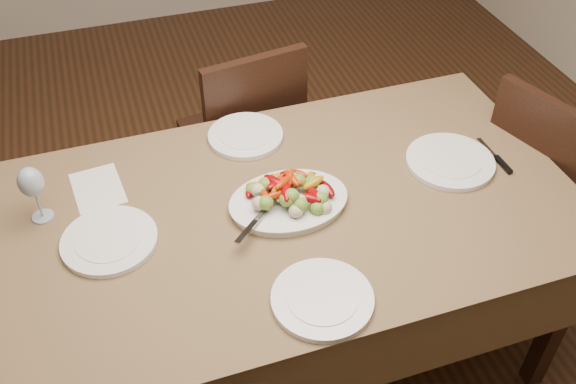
{
  "coord_description": "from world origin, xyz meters",
  "views": [
    {
      "loc": [
        -0.21,
        -1.28,
        2.14
      ],
      "look_at": [
        0.24,
        0.09,
        0.82
      ],
      "focal_mm": 40.0,
      "sensor_mm": 36.0,
      "label": 1
    }
  ],
  "objects_px": {
    "serving_platter": "(289,203)",
    "plate_left": "(109,241)",
    "dining_table": "(288,285)",
    "plate_far": "(246,136)",
    "chair_far": "(240,135)",
    "chair_right": "(553,188)",
    "wine_glass": "(34,193)",
    "plate_near": "(322,299)",
    "plate_right": "(450,162)"
  },
  "relations": [
    {
      "from": "chair_right",
      "to": "wine_glass",
      "type": "distance_m",
      "value": 1.88
    },
    {
      "from": "dining_table",
      "to": "plate_far",
      "type": "relative_size",
      "value": 6.96
    },
    {
      "from": "dining_table",
      "to": "chair_right",
      "type": "xyz_separation_m",
      "value": [
        1.11,
        0.06,
        0.1
      ]
    },
    {
      "from": "plate_left",
      "to": "chair_far",
      "type": "bearing_deg",
      "value": 52.41
    },
    {
      "from": "plate_far",
      "to": "plate_near",
      "type": "relative_size",
      "value": 0.95
    },
    {
      "from": "chair_right",
      "to": "wine_glass",
      "type": "relative_size",
      "value": 4.64
    },
    {
      "from": "dining_table",
      "to": "plate_left",
      "type": "height_order",
      "value": "plate_left"
    },
    {
      "from": "plate_near",
      "to": "wine_glass",
      "type": "xyz_separation_m",
      "value": [
        -0.7,
        0.57,
        0.09
      ]
    },
    {
      "from": "chair_right",
      "to": "chair_far",
      "type": "bearing_deg",
      "value": 38.32
    },
    {
      "from": "plate_left",
      "to": "plate_right",
      "type": "xyz_separation_m",
      "value": [
        1.13,
        0.01,
        0.0
      ]
    },
    {
      "from": "chair_far",
      "to": "chair_right",
      "type": "xyz_separation_m",
      "value": [
        1.07,
        -0.71,
        0.0
      ]
    },
    {
      "from": "plate_far",
      "to": "chair_right",
      "type": "bearing_deg",
      "value": -15.62
    },
    {
      "from": "chair_far",
      "to": "plate_near",
      "type": "distance_m",
      "value": 1.19
    },
    {
      "from": "chair_right",
      "to": "plate_left",
      "type": "distance_m",
      "value": 1.68
    },
    {
      "from": "plate_far",
      "to": "plate_near",
      "type": "xyz_separation_m",
      "value": [
        0.01,
        -0.76,
        0.0
      ]
    },
    {
      "from": "dining_table",
      "to": "plate_far",
      "type": "height_order",
      "value": "plate_far"
    },
    {
      "from": "dining_table",
      "to": "chair_far",
      "type": "height_order",
      "value": "chair_far"
    },
    {
      "from": "serving_platter",
      "to": "dining_table",
      "type": "bearing_deg",
      "value": -134.21
    },
    {
      "from": "plate_right",
      "to": "plate_far",
      "type": "relative_size",
      "value": 1.12
    },
    {
      "from": "dining_table",
      "to": "wine_glass",
      "type": "distance_m",
      "value": 0.89
    },
    {
      "from": "serving_platter",
      "to": "plate_far",
      "type": "relative_size",
      "value": 1.38
    },
    {
      "from": "plate_right",
      "to": "serving_platter",
      "type": "bearing_deg",
      "value": -177.27
    },
    {
      "from": "chair_far",
      "to": "wine_glass",
      "type": "relative_size",
      "value": 4.64
    },
    {
      "from": "plate_right",
      "to": "chair_right",
      "type": "bearing_deg",
      "value": 3.54
    },
    {
      "from": "chair_right",
      "to": "plate_left",
      "type": "height_order",
      "value": "chair_right"
    },
    {
      "from": "plate_near",
      "to": "dining_table",
      "type": "bearing_deg",
      "value": 85.85
    },
    {
      "from": "dining_table",
      "to": "plate_near",
      "type": "height_order",
      "value": "plate_near"
    },
    {
      "from": "serving_platter",
      "to": "chair_far",
      "type": "bearing_deg",
      "value": 87.67
    },
    {
      "from": "serving_platter",
      "to": "plate_near",
      "type": "height_order",
      "value": "serving_platter"
    },
    {
      "from": "chair_far",
      "to": "plate_right",
      "type": "distance_m",
      "value": 0.97
    },
    {
      "from": "chair_far",
      "to": "plate_near",
      "type": "height_order",
      "value": "chair_far"
    },
    {
      "from": "plate_right",
      "to": "plate_near",
      "type": "height_order",
      "value": "same"
    },
    {
      "from": "chair_right",
      "to": "serving_platter",
      "type": "relative_size",
      "value": 2.61
    },
    {
      "from": "chair_far",
      "to": "plate_far",
      "type": "relative_size",
      "value": 3.6
    },
    {
      "from": "chair_right",
      "to": "plate_right",
      "type": "xyz_separation_m",
      "value": [
        -0.52,
        -0.03,
        0.29
      ]
    },
    {
      "from": "chair_far",
      "to": "chair_right",
      "type": "height_order",
      "value": "same"
    },
    {
      "from": "dining_table",
      "to": "plate_near",
      "type": "bearing_deg",
      "value": -94.15
    },
    {
      "from": "chair_right",
      "to": "wine_glass",
      "type": "bearing_deg",
      "value": 67.84
    },
    {
      "from": "chair_right",
      "to": "plate_left",
      "type": "xyz_separation_m",
      "value": [
        -1.65,
        -0.05,
        0.29
      ]
    },
    {
      "from": "chair_right",
      "to": "plate_near",
      "type": "height_order",
      "value": "chair_right"
    },
    {
      "from": "chair_far",
      "to": "serving_platter",
      "type": "height_order",
      "value": "chair_far"
    },
    {
      "from": "dining_table",
      "to": "serving_platter",
      "type": "bearing_deg",
      "value": 45.79
    },
    {
      "from": "wine_glass",
      "to": "chair_far",
      "type": "bearing_deg",
      "value": 37.3
    },
    {
      "from": "serving_platter",
      "to": "plate_near",
      "type": "bearing_deg",
      "value": -94.54
    },
    {
      "from": "chair_far",
      "to": "chair_right",
      "type": "relative_size",
      "value": 1.0
    },
    {
      "from": "serving_platter",
      "to": "plate_left",
      "type": "bearing_deg",
      "value": 178.61
    },
    {
      "from": "wine_glass",
      "to": "chair_right",
      "type": "bearing_deg",
      "value": -3.94
    },
    {
      "from": "serving_platter",
      "to": "plate_near",
      "type": "distance_m",
      "value": 0.39
    },
    {
      "from": "plate_right",
      "to": "plate_near",
      "type": "distance_m",
      "value": 0.74
    },
    {
      "from": "serving_platter",
      "to": "wine_glass",
      "type": "bearing_deg",
      "value": 165.72
    }
  ]
}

